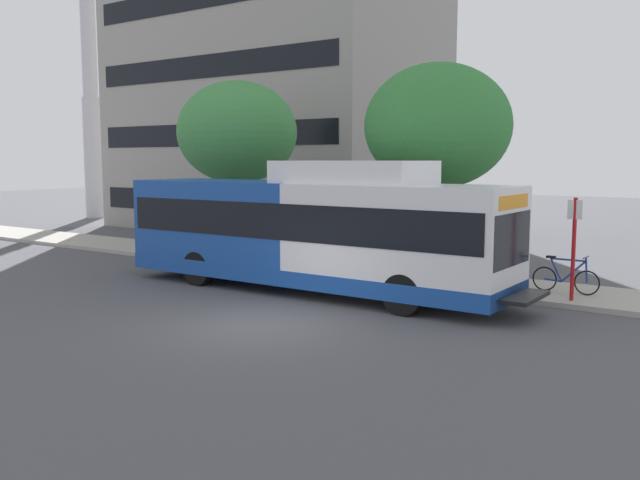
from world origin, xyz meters
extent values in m
plane|color=#4C4C51|center=(0.00, 8.00, 0.00)|extent=(120.00, 120.00, 0.00)
cube|color=#A8A399|center=(7.00, 6.00, 0.07)|extent=(3.00, 56.00, 0.14)
cube|color=white|center=(3.72, -1.48, 1.69)|extent=(2.54, 5.80, 2.73)
cube|color=#19479E|center=(3.72, 4.32, 1.69)|extent=(2.54, 5.80, 2.73)
cube|color=#19479E|center=(3.72, 1.42, 0.54)|extent=(2.57, 11.60, 0.44)
cube|color=black|center=(3.72, 1.42, 2.05)|extent=(2.58, 11.25, 0.96)
cube|color=black|center=(3.72, -4.34, 1.85)|extent=(2.34, 0.10, 1.24)
cube|color=orange|center=(3.72, -4.35, 2.72)|extent=(1.91, 0.08, 0.32)
cube|color=white|center=(3.72, -0.03, 3.35)|extent=(2.16, 4.06, 0.60)
cube|color=black|center=(3.72, -4.73, 0.55)|extent=(1.78, 0.60, 0.10)
cylinder|color=black|center=(2.59, -2.17, 0.50)|extent=(0.30, 1.00, 1.00)
cylinder|color=black|center=(4.85, -2.17, 0.50)|extent=(0.30, 1.00, 1.00)
cylinder|color=black|center=(2.59, 4.61, 0.50)|extent=(0.30, 1.00, 1.00)
cylinder|color=black|center=(4.85, 4.61, 0.50)|extent=(0.30, 1.00, 1.00)
cylinder|color=red|center=(5.98, -5.16, 1.44)|extent=(0.10, 0.10, 2.60)
cube|color=white|center=(5.96, -5.16, 2.44)|extent=(0.04, 0.36, 0.48)
torus|color=black|center=(6.87, -5.30, 0.47)|extent=(0.04, 0.66, 0.66)
torus|color=black|center=(6.87, -4.20, 0.47)|extent=(0.04, 0.66, 0.66)
cylinder|color=navy|center=(6.87, -4.95, 0.74)|extent=(0.05, 0.64, 0.64)
cylinder|color=navy|center=(6.87, -4.50, 0.74)|extent=(0.05, 0.34, 0.62)
cylinder|color=navy|center=(6.87, -4.80, 1.04)|extent=(0.05, 0.90, 0.05)
cylinder|color=navy|center=(6.87, -4.43, 0.46)|extent=(0.05, 0.45, 0.08)
cylinder|color=navy|center=(6.87, -5.28, 0.81)|extent=(0.05, 0.10, 0.67)
cylinder|color=black|center=(6.87, -5.25, 1.14)|extent=(0.52, 0.03, 0.03)
cube|color=black|center=(6.87, -4.35, 1.08)|extent=(0.12, 0.24, 0.06)
cylinder|color=#4C3823|center=(7.64, -0.58, 1.58)|extent=(0.28, 0.28, 2.88)
ellipsoid|color=#337A38|center=(7.64, -0.58, 4.69)|extent=(4.45, 4.45, 3.78)
cylinder|color=#4C3823|center=(7.92, 7.80, 1.58)|extent=(0.28, 0.28, 2.87)
ellipsoid|color=#3D8442|center=(7.92, 7.80, 4.70)|extent=(4.52, 4.52, 3.84)
cube|color=black|center=(17.75, 13.89, 1.63)|extent=(10.36, 15.16, 1.10)
cube|color=black|center=(17.75, 13.89, 4.88)|extent=(10.36, 15.16, 1.10)
cube|color=black|center=(17.75, 13.89, 8.13)|extent=(10.36, 15.16, 1.10)
cube|color=black|center=(17.75, 13.89, 11.38)|extent=(10.36, 15.16, 1.10)
cylinder|color=#B7B7BC|center=(15.63, 26.98, 3.78)|extent=(1.10, 1.10, 7.57)
cylinder|color=#B7B7BC|center=(15.63, 26.98, 11.35)|extent=(0.91, 0.91, 7.57)
camera|label=1|loc=(-11.45, -9.65, 3.67)|focal=38.11mm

